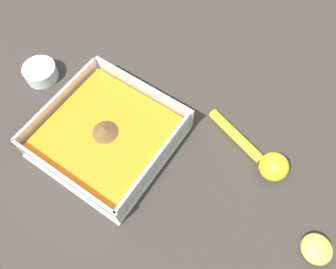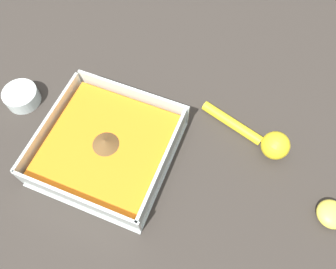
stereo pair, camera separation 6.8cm
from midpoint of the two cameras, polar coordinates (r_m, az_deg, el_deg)
ground_plane at (r=0.72m, az=-12.85°, el=-3.51°), size 4.00×4.00×0.00m
square_dish at (r=0.70m, az=-13.35°, el=-2.33°), size 0.26×0.26×0.07m
spice_bowl at (r=0.84m, az=-26.27°, el=5.71°), size 0.08×0.08×0.03m
lemon_squeezer at (r=0.70m, az=13.78°, el=-1.13°), size 0.20×0.09×0.06m
lemon_half at (r=0.70m, az=24.13°, el=-12.84°), size 0.06×0.06×0.03m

